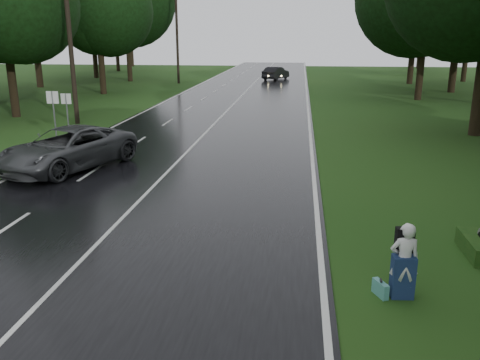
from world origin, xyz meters
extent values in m
plane|color=#204314|center=(0.00, 0.00, 0.00)|extent=(160.00, 160.00, 0.00)
cube|color=black|center=(0.00, 20.00, 0.02)|extent=(12.00, 140.00, 0.04)
cube|color=silver|center=(0.00, 20.00, 0.04)|extent=(0.12, 140.00, 0.01)
imported|color=#424446|center=(-4.15, 8.55, 0.87)|extent=(4.79, 6.58, 1.66)
imported|color=black|center=(2.19, 51.66, 0.80)|extent=(3.23, 4.88, 1.52)
imported|color=silver|center=(7.42, -0.59, 0.83)|extent=(0.64, 0.44, 1.66)
cube|color=navy|center=(7.42, -0.59, 0.47)|extent=(0.49, 0.35, 0.93)
cube|color=black|center=(7.44, -0.35, 1.20)|extent=(0.39, 0.23, 0.53)
cube|color=teal|center=(6.98, -0.61, 0.16)|extent=(0.31, 0.47, 0.33)
camera|label=1|loc=(5.16, -10.42, 5.33)|focal=37.58mm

